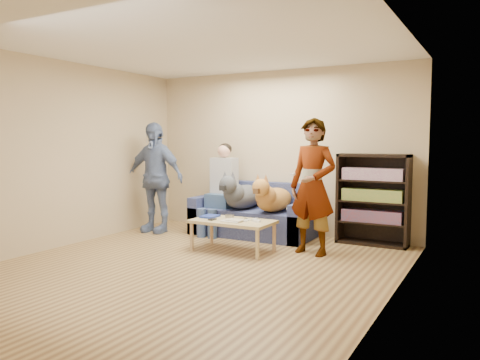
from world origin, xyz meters
The scene contains 26 objects.
ground centered at (0.00, 0.00, 0.00)m, with size 5.00×5.00×0.00m, color brown.
ceiling centered at (0.00, 0.00, 2.60)m, with size 5.00×5.00×0.00m, color white.
wall_back centered at (0.00, 2.50, 1.30)m, with size 4.50×4.50×0.00m, color tan.
wall_left centered at (-2.25, 0.00, 1.30)m, with size 5.00×5.00×0.00m, color tan.
wall_right centered at (2.25, 0.00, 1.30)m, with size 5.00×5.00×0.00m, color tan.
blanket centered at (0.61, 1.89, 0.50)m, with size 0.40×0.34×0.14m, color #BABABF.
person_standing_right centered at (0.99, 1.38, 0.89)m, with size 0.65×0.43×1.78m, color gray.
person_standing_left centered at (-1.78, 1.55, 0.89)m, with size 1.04×0.43×1.78m, color #748EBA.
held_controller centered at (0.79, 1.18, 1.06)m, with size 0.04×0.12×0.03m, color white.
notebook_blue centered at (-0.41, 1.06, 0.43)m, with size 0.20×0.26×0.03m, color navy.
papers centered at (0.04, 0.91, 0.43)m, with size 0.26×0.20×0.01m, color silver.
magazine centered at (0.07, 0.93, 0.44)m, with size 0.22×0.17×0.01m, color #BDB097.
camera_silver centered at (-0.13, 1.13, 0.45)m, with size 0.11×0.06×0.05m, color #ABABAF.
controller_a centered at (0.27, 1.11, 0.43)m, with size 0.04×0.13×0.03m, color silver.
controller_b centered at (0.35, 1.03, 0.43)m, with size 0.09×0.06×0.03m, color white.
headphone_cup_a centered at (0.19, 0.99, 0.43)m, with size 0.07×0.07×0.02m, color silver.
headphone_cup_b centered at (0.19, 1.07, 0.43)m, with size 0.07×0.07×0.02m, color silver.
pen_orange centered at (-0.03, 0.85, 0.42)m, with size 0.01×0.01×0.14m, color #C2681B.
pen_black centered at (0.11, 1.19, 0.42)m, with size 0.01×0.01×0.14m, color black.
wallet centered at (-0.26, 0.89, 0.43)m, with size 0.07×0.12×0.01m, color black.
sofa centered at (-0.25, 2.10, 0.28)m, with size 1.90×0.85×0.82m.
person_seated centered at (-0.78, 1.97, 0.77)m, with size 0.40×0.73×1.47m.
dog_gray centered at (-0.39, 1.92, 0.65)m, with size 0.43×1.26×0.62m.
dog_tan centered at (0.17, 1.87, 0.64)m, with size 0.41×1.17×0.60m.
coffee_table centered at (-0.01, 1.01, 0.37)m, with size 1.10×0.60×0.42m.
bookshelf centered at (1.55, 2.33, 0.68)m, with size 1.00×0.34×1.30m.
Camera 1 is at (3.10, -4.38, 1.51)m, focal length 35.00 mm.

